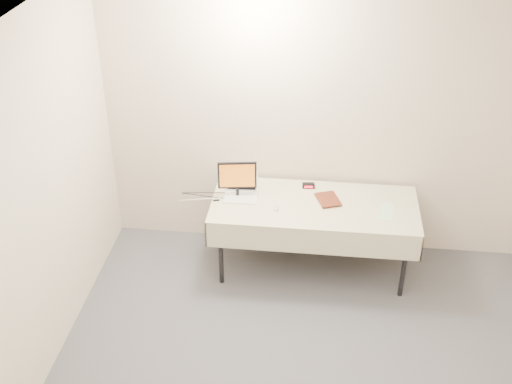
# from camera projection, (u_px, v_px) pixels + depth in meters

# --- Properties ---
(back_wall) EXTENTS (4.00, 0.10, 2.70)m
(back_wall) POSITION_uv_depth(u_px,v_px,m) (320.00, 120.00, 5.83)
(back_wall) COLOR beige
(back_wall) RESTS_ON ground
(table) EXTENTS (1.86, 0.81, 0.74)m
(table) POSITION_uv_depth(u_px,v_px,m) (314.00, 210.00, 5.80)
(table) COLOR black
(table) RESTS_ON ground
(laptop) EXTENTS (0.31, 0.30, 0.20)m
(laptop) POSITION_uv_depth(u_px,v_px,m) (241.00, 190.00, 5.87)
(laptop) COLOR white
(laptop) RESTS_ON table
(monitor) EXTENTS (0.35, 0.14, 0.36)m
(monitor) POSITION_uv_depth(u_px,v_px,m) (237.00, 177.00, 5.76)
(monitor) COLOR black
(monitor) RESTS_ON table
(book) EXTENTS (0.18, 0.09, 0.25)m
(book) POSITION_uv_depth(u_px,v_px,m) (319.00, 190.00, 5.73)
(book) COLOR maroon
(book) RESTS_ON table
(alarm_clock) EXTENTS (0.12, 0.06, 0.05)m
(alarm_clock) POSITION_uv_depth(u_px,v_px,m) (308.00, 186.00, 6.00)
(alarm_clock) COLOR black
(alarm_clock) RESTS_ON table
(clicker) EXTENTS (0.04, 0.09, 0.02)m
(clicker) POSITION_uv_depth(u_px,v_px,m) (277.00, 208.00, 5.69)
(clicker) COLOR #B3B3B6
(clicker) RESTS_ON table
(paper_form) EXTENTS (0.14, 0.29, 0.00)m
(paper_form) POSITION_uv_depth(u_px,v_px,m) (387.00, 211.00, 5.67)
(paper_form) COLOR #B5E2B3
(paper_form) RESTS_ON table
(usb_dongle) EXTENTS (0.06, 0.04, 0.01)m
(usb_dongle) POSITION_uv_depth(u_px,v_px,m) (216.00, 200.00, 5.81)
(usb_dongle) COLOR black
(usb_dongle) RESTS_ON table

